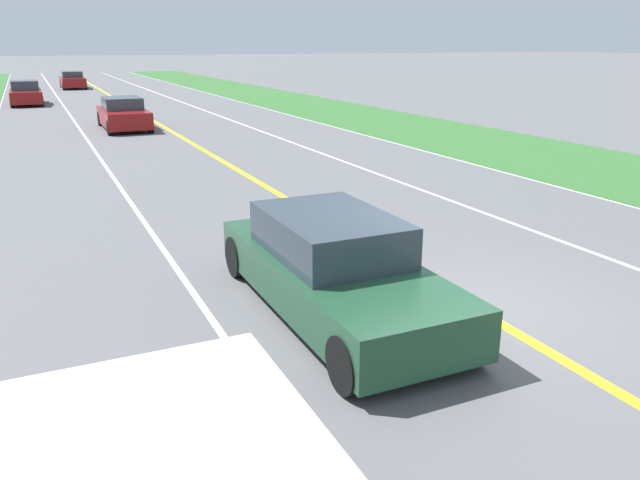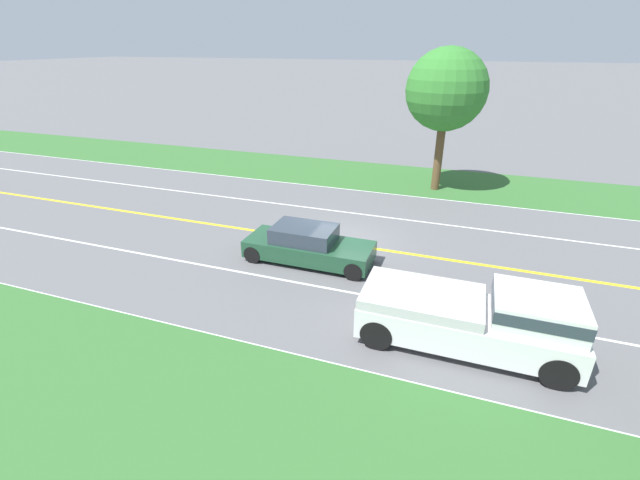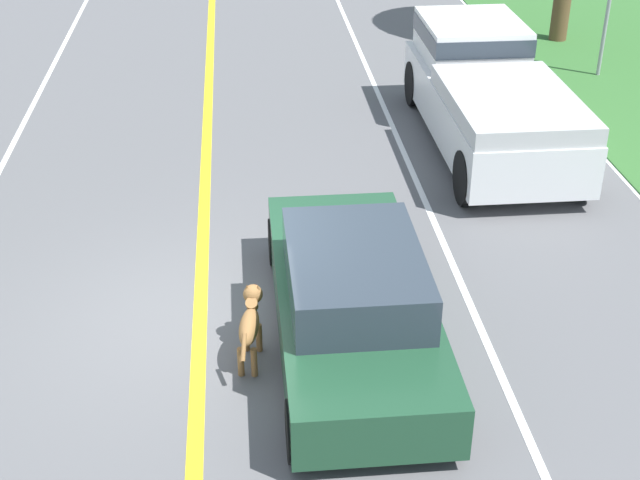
{
  "view_description": "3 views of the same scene",
  "coord_description": "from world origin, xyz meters",
  "px_view_note": "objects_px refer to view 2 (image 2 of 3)",
  "views": [
    {
      "loc": [
        5.41,
        6.55,
        3.61
      ],
      "look_at": [
        1.91,
        -1.06,
        0.95
      ],
      "focal_mm": 35.0,
      "sensor_mm": 36.0,
      "label": 1
    },
    {
      "loc": [
        15.2,
        4.51,
        7.49
      ],
      "look_at": [
        1.98,
        -0.2,
        1.0
      ],
      "focal_mm": 24.0,
      "sensor_mm": 36.0,
      "label": 2
    },
    {
      "loc": [
        0.63,
        -9.48,
        6.46
      ],
      "look_at": [
        1.51,
        -0.25,
        1.19
      ],
      "focal_mm": 50.0,
      "sensor_mm": 36.0,
      "label": 3
    }
  ],
  "objects_px": {
    "dog": "(315,235)",
    "ego_car": "(308,245)",
    "roadside_tree_left_near": "(446,90)",
    "pickup_truck": "(477,317)"
  },
  "relations": [
    {
      "from": "ego_car",
      "to": "roadside_tree_left_near",
      "type": "xyz_separation_m",
      "value": [
        -10.45,
        3.59,
        4.63
      ]
    },
    {
      "from": "ego_car",
      "to": "pickup_truck",
      "type": "bearing_deg",
      "value": 62.01
    },
    {
      "from": "dog",
      "to": "ego_car",
      "type": "bearing_deg",
      "value": 17.22
    },
    {
      "from": "ego_car",
      "to": "pickup_truck",
      "type": "height_order",
      "value": "pickup_truck"
    },
    {
      "from": "ego_car",
      "to": "dog",
      "type": "relative_size",
      "value": 3.9
    },
    {
      "from": "ego_car",
      "to": "dog",
      "type": "xyz_separation_m",
      "value": [
        -1.22,
        -0.18,
        -0.13
      ]
    },
    {
      "from": "ego_car",
      "to": "roadside_tree_left_near",
      "type": "distance_m",
      "value": 11.98
    },
    {
      "from": "ego_car",
      "to": "dog",
      "type": "distance_m",
      "value": 1.24
    },
    {
      "from": "dog",
      "to": "pickup_truck",
      "type": "distance_m",
      "value": 7.58
    },
    {
      "from": "dog",
      "to": "pickup_truck",
      "type": "relative_size",
      "value": 0.22
    }
  ]
}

